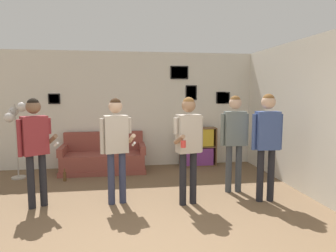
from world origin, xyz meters
name	(u,v)px	position (x,y,z in m)	size (l,w,h in m)	color
wall_back	(135,110)	(0.01, 4.26, 1.35)	(8.11, 0.08, 2.70)	silver
wall_right	(299,116)	(2.89, 2.11, 1.35)	(0.06, 6.63, 2.70)	silver
couch	(104,159)	(-0.71, 3.84, 0.29)	(1.84, 0.80, 0.86)	brown
bookshelf	(198,147)	(1.51, 4.04, 0.46)	(0.87, 0.30, 0.92)	brown
floor_lamp	(15,119)	(-2.42, 3.53, 1.22)	(0.41, 0.44, 1.57)	#ADA89E
person_player_foreground_left	(35,141)	(-1.58, 1.85, 1.04)	(0.60, 0.37, 1.69)	black
person_player_foreground_center	(116,140)	(-0.37, 1.82, 1.03)	(0.55, 0.43, 1.68)	#2D334C
person_watcher_holding_cup	(188,139)	(0.75, 1.63, 1.05)	(0.49, 0.50, 1.70)	black
person_spectator_near_bookshelf	(234,133)	(1.67, 2.09, 1.06)	(0.50, 0.22, 1.71)	#3D4247
person_spectator_far_right	(267,136)	(2.02, 1.57, 1.08)	(0.50, 0.22, 1.75)	black
bottle_on_floor	(65,176)	(-1.43, 3.19, 0.10)	(0.06, 0.06, 0.25)	brown
drinking_cup	(201,125)	(1.57, 4.04, 0.98)	(0.07, 0.07, 0.12)	red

